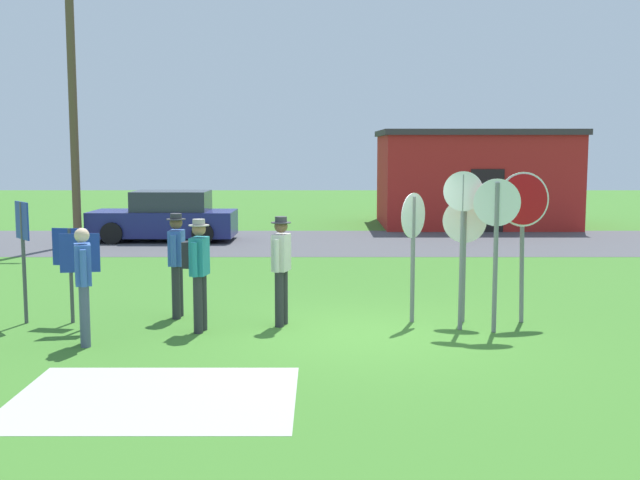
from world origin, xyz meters
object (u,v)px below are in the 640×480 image
object	(u,v)px
parked_car_on_street	(162,218)
info_panel_rightmost	(77,264)
person_in_dark_shirt	(278,264)
info_panel_middle	(19,240)
utility_pole	(69,81)
stop_sign_leaning_left	(493,229)
stop_sign_rear_left	(459,226)
person_in_teal	(174,259)
person_near_signs	(195,267)
stop_sign_far_back	(410,235)
stop_sign_nearest	(520,218)
person_on_left	(80,280)
stop_sign_low_front	(461,239)
info_panel_leftmost	(67,258)

from	to	relation	value
parked_car_on_street	info_panel_rightmost	distance (m)	11.76
person_in_dark_shirt	info_panel_middle	world-z (taller)	info_panel_middle
utility_pole	info_panel_middle	xyz separation A→B (m)	(2.31, -10.25, -3.32)
parked_car_on_street	stop_sign_leaning_left	world-z (taller)	stop_sign_leaning_left
info_panel_rightmost	parked_car_on_street	bearing A→B (deg)	94.82
stop_sign_rear_left	person_in_teal	bearing A→B (deg)	169.50
person_near_signs	parked_car_on_street	bearing A→B (deg)	103.43
parked_car_on_street	stop_sign_far_back	size ratio (longest dim) A/B	2.06
info_panel_rightmost	stop_sign_far_back	bearing A→B (deg)	6.22
info_panel_rightmost	info_panel_middle	bearing A→B (deg)	155.74
stop_sign_nearest	stop_sign_far_back	world-z (taller)	stop_sign_nearest
stop_sign_leaning_left	person_on_left	bearing A→B (deg)	-172.46
stop_sign_low_front	stop_sign_leaning_left	bearing A→B (deg)	-65.14
info_panel_middle	stop_sign_low_front	bearing A→B (deg)	1.03
person_in_teal	info_panel_leftmost	size ratio (longest dim) A/B	1.13
stop_sign_far_back	stop_sign_low_front	bearing A→B (deg)	2.32
stop_sign_leaning_left	person_on_left	distance (m)	6.11
stop_sign_far_back	info_panel_rightmost	world-z (taller)	stop_sign_far_back
parked_car_on_street	stop_sign_rear_left	world-z (taller)	stop_sign_rear_left
parked_car_on_street	stop_sign_far_back	world-z (taller)	stop_sign_far_back
person_in_teal	person_in_dark_shirt	bearing A→B (deg)	-18.11
utility_pole	person_in_dark_shirt	distance (m)	12.77
stop_sign_nearest	person_near_signs	distance (m)	5.21
stop_sign_low_front	utility_pole	bearing A→B (deg)	132.79
person_in_teal	parked_car_on_street	bearing A→B (deg)	102.06
stop_sign_low_front	stop_sign_leaning_left	distance (m)	0.86
parked_car_on_street	person_in_teal	size ratio (longest dim) A/B	2.49
stop_sign_leaning_left	stop_sign_nearest	bearing A→B (deg)	51.30
stop_sign_far_back	info_panel_rightmost	size ratio (longest dim) A/B	1.39
stop_sign_low_front	person_on_left	xyz separation A→B (m)	(-5.68, -1.54, -0.40)
person_in_dark_shirt	info_panel_rightmost	xyz separation A→B (m)	(-3.08, -0.33, 0.05)
parked_car_on_street	info_panel_rightmost	world-z (taller)	parked_car_on_street
parked_car_on_street	person_in_teal	xyz separation A→B (m)	(2.31, -10.81, 0.30)
stop_sign_low_front	person_in_dark_shirt	xyz separation A→B (m)	(-2.93, -0.27, -0.36)
utility_pole	person_near_signs	xyz separation A→B (m)	(5.19, -10.82, -3.67)
parked_car_on_street	info_panel_middle	distance (m)	11.26
stop_sign_nearest	info_panel_middle	distance (m)	8.00
stop_sign_nearest	stop_sign_rear_left	size ratio (longest dim) A/B	0.99
stop_sign_rear_left	info_panel_rightmost	distance (m)	5.91
person_on_left	person_near_signs	size ratio (longest dim) A/B	0.97
person_on_left	info_panel_middle	world-z (taller)	info_panel_middle
parked_car_on_street	info_panel_rightmost	bearing A→B (deg)	-85.18
person_on_left	person_near_signs	bearing A→B (deg)	29.34
stop_sign_low_front	stop_sign_far_back	world-z (taller)	stop_sign_far_back
utility_pole	info_panel_middle	world-z (taller)	utility_pole
person_in_dark_shirt	person_near_signs	bearing A→B (deg)	-161.14
stop_sign_far_back	person_in_dark_shirt	xyz separation A→B (m)	(-2.10, -0.24, -0.44)
person_on_left	stop_sign_low_front	bearing A→B (deg)	15.18
utility_pole	person_in_dark_shirt	size ratio (longest dim) A/B	5.17
stop_sign_rear_left	person_in_teal	xyz separation A→B (m)	(-4.56, 0.84, -0.64)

